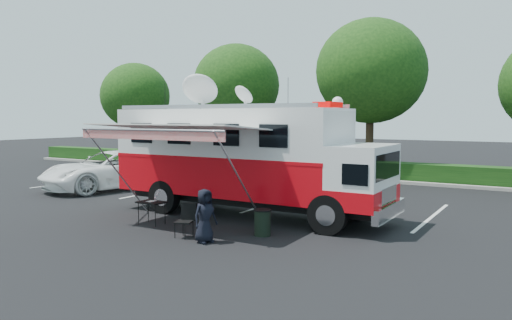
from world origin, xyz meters
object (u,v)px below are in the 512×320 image
at_px(white_suv, 111,189).
at_px(trash_bin, 262,222).
at_px(command_truck, 246,157).
at_px(folding_table, 152,203).

height_order(white_suv, trash_bin, white_suv).
bearing_deg(command_truck, white_suv, 166.70).
bearing_deg(command_truck, trash_bin, -49.06).
distance_m(white_suv, folding_table, 8.62).
relative_size(white_suv, folding_table, 7.29).
bearing_deg(white_suv, trash_bin, -6.18).
bearing_deg(command_truck, folding_table, -123.53).
height_order(command_truck, trash_bin, command_truck).
bearing_deg(trash_bin, white_suv, 158.13).
bearing_deg(folding_table, trash_bin, 7.66).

